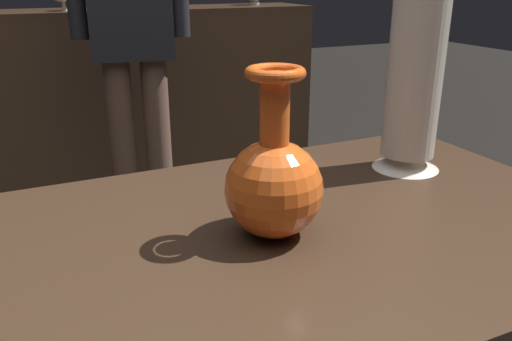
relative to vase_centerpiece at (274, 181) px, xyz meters
name	(u,v)px	position (x,y,z in m)	size (l,w,h in m)	color
back_display_shelf	(75,109)	(-0.05, 2.21, -0.39)	(2.60, 0.40, 0.99)	#382619
vase_centerpiece	(274,181)	(0.00, 0.00, 0.00)	(0.14, 0.14, 0.24)	#E55B1E
vase_tall_behind	(416,66)	(0.36, 0.14, 0.12)	(0.13, 0.13, 0.41)	silver
visitor_center_back	(131,17)	(0.14, 1.56, 0.11)	(0.46, 0.23, 1.68)	brown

